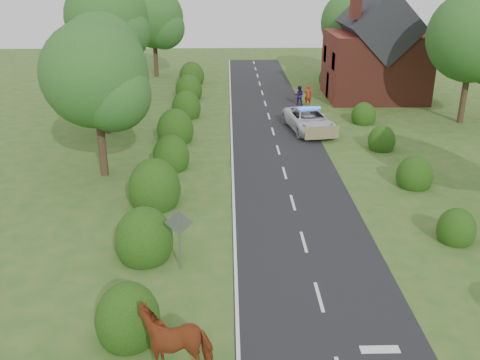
{
  "coord_description": "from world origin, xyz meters",
  "views": [
    {
      "loc": [
        -3.16,
        -15.77,
        10.88
      ],
      "look_at": [
        -2.59,
        7.84,
        1.3
      ],
      "focal_mm": 40.0,
      "sensor_mm": 36.0,
      "label": 1
    }
  ],
  "objects_px": {
    "cow": "(176,341)",
    "police_van": "(309,120)",
    "pedestrian_red": "(308,95)",
    "road_sign": "(179,231)",
    "pedestrian_purple": "(299,95)"
  },
  "relations": [
    {
      "from": "cow",
      "to": "pedestrian_purple",
      "type": "xyz_separation_m",
      "value": [
        7.44,
        30.88,
        -0.07
      ]
    },
    {
      "from": "road_sign",
      "to": "pedestrian_purple",
      "type": "relative_size",
      "value": 1.57
    },
    {
      "from": "police_van",
      "to": "pedestrian_red",
      "type": "distance_m",
      "value": 7.39
    },
    {
      "from": "pedestrian_purple",
      "to": "road_sign",
      "type": "bearing_deg",
      "value": 85.8
    },
    {
      "from": "cow",
      "to": "police_van",
      "type": "relative_size",
      "value": 0.41
    },
    {
      "from": "cow",
      "to": "pedestrian_purple",
      "type": "height_order",
      "value": "cow"
    },
    {
      "from": "road_sign",
      "to": "cow",
      "type": "relative_size",
      "value": 1.03
    },
    {
      "from": "pedestrian_red",
      "to": "road_sign",
      "type": "bearing_deg",
      "value": 58.47
    },
    {
      "from": "cow",
      "to": "police_van",
      "type": "bearing_deg",
      "value": 159.08
    },
    {
      "from": "pedestrian_red",
      "to": "police_van",
      "type": "bearing_deg",
      "value": 69.31
    },
    {
      "from": "cow",
      "to": "police_van",
      "type": "height_order",
      "value": "cow"
    },
    {
      "from": "road_sign",
      "to": "pedestrian_purple",
      "type": "height_order",
      "value": "road_sign"
    },
    {
      "from": "cow",
      "to": "pedestrian_purple",
      "type": "relative_size",
      "value": 1.53
    },
    {
      "from": "police_van",
      "to": "pedestrian_purple",
      "type": "bearing_deg",
      "value": 78.54
    },
    {
      "from": "police_van",
      "to": "pedestrian_red",
      "type": "relative_size",
      "value": 3.51
    }
  ]
}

